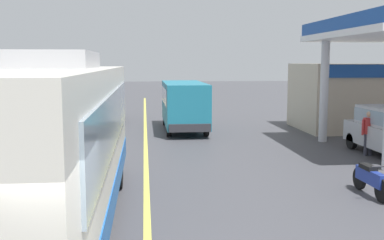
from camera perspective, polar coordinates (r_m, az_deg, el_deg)
ground at (r=24.75m, az=-5.88°, el=-0.84°), size 120.00×120.00×0.00m
lane_divider_stripe at (r=19.81m, az=-5.84°, el=-2.84°), size 0.16×50.00×0.01m
coach_bus_main at (r=9.43m, az=-17.45°, el=-3.65°), size 2.60×11.04×3.69m
minibus_opposing_lane at (r=23.22m, az=-1.02°, el=2.33°), size 2.04×6.13×2.44m
motorcycle_parked_forecourt at (r=12.79m, az=21.44°, el=-6.87°), size 0.55×1.80×0.92m
pedestrian_by_shop at (r=18.09m, az=21.28°, el=-1.27°), size 0.55×0.22×1.66m
car_trailing_behind_bus at (r=27.84m, az=-11.24°, el=2.05°), size 1.70×4.20×1.82m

